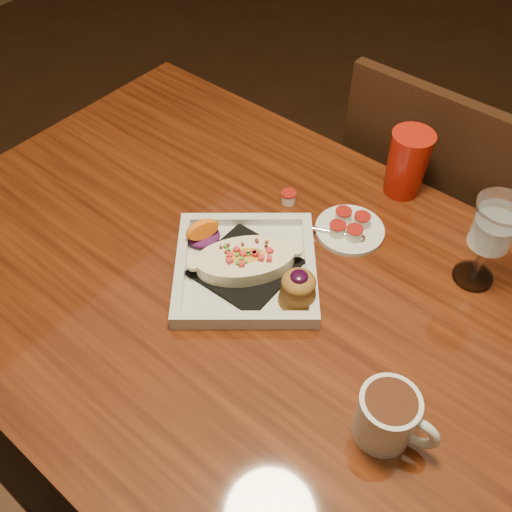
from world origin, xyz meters
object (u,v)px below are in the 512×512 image
Objects in this scene: table at (280,337)px; plate at (251,267)px; chair_far at (425,213)px; goblet at (493,229)px; saucer at (349,228)px; red_tumbler at (407,164)px; coffee_mug at (388,416)px.

plate is at bearing 168.02° from table.
chair_far is 0.67m from plate.
plate is at bearing -140.88° from goblet.
saucer is 0.19m from red_tumbler.
saucer is at bearing 88.39° from chair_far.
goblet reaches higher than table.
table is at bearing -87.12° from saucer.
chair_far reaches higher than coffee_mug.
plate is (-0.09, -0.61, 0.27)m from chair_far.
coffee_mug is at bearing -56.76° from plate.
saucer is (-0.24, -0.05, -0.12)m from goblet.
goblet reaches higher than saucer.
coffee_mug is 0.87× the size of red_tumbler.
red_tumbler is (0.09, 0.38, 0.05)m from plate.
plate is 0.42m from goblet.
goblet reaches higher than red_tumbler.
goblet reaches higher than plate.
coffee_mug is 0.92× the size of saucer.
coffee_mug is 0.55m from red_tumbler.
red_tumbler is (0.01, 0.40, 0.17)m from table.
coffee_mug is (0.26, -0.72, 0.29)m from chair_far.
saucer is 0.95× the size of red_tumbler.
red_tumbler is (-0.25, 0.49, 0.02)m from coffee_mug.
table is at bearing 152.36° from coffee_mug.
goblet is at bearing 122.75° from chair_far.
coffee_mug is at bearing -62.62° from red_tumbler.
saucer is (-0.01, -0.40, 0.25)m from chair_far.
saucer is at bearing -168.50° from goblet.
chair_far is 2.60× the size of plate.
coffee_mug is 0.41m from saucer.
table is 1.61× the size of chair_far.
plate is 0.40m from red_tumbler.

